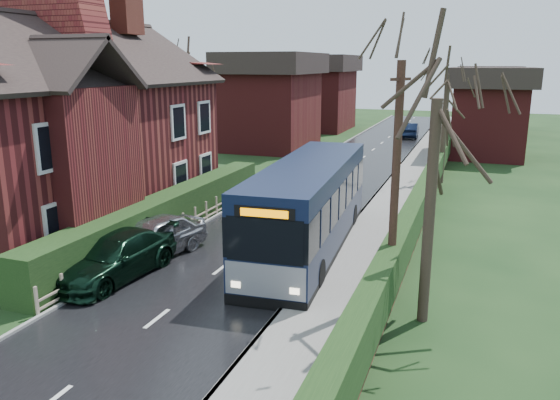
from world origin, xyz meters
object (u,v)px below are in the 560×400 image
at_px(car_green, 115,257).
at_px(bus_stop_sign, 343,192).
at_px(telegraph_pole, 395,187).
at_px(bus, 309,208).
at_px(brick_house, 60,123).
at_px(car_silver, 153,237).

bearing_deg(car_green, bus_stop_sign, 48.68).
distance_m(car_green, bus_stop_sign, 8.54).
relative_size(bus_stop_sign, telegraph_pole, 0.45).
bearing_deg(telegraph_pole, bus, 159.08).
relative_size(brick_house, car_silver, 3.37).
xyz_separation_m(brick_house, car_silver, (5.93, -2.51, -3.64)).
relative_size(bus, car_green, 2.27).
bearing_deg(telegraph_pole, bus_stop_sign, 143.30).
xyz_separation_m(car_green, bus_stop_sign, (6.10, 5.82, 1.35)).
height_order(brick_house, bus_stop_sign, brick_house).
xyz_separation_m(car_silver, car_green, (-0.10, -2.09, -0.03)).
bearing_deg(bus, bus_stop_sign, 43.80).
height_order(brick_house, car_silver, brick_house).
bearing_deg(brick_house, car_silver, -22.90).
bearing_deg(car_silver, bus, 41.38).
distance_m(bus, bus_stop_sign, 1.54).
distance_m(bus, telegraph_pole, 5.47).
height_order(car_silver, car_green, car_silver).
relative_size(bus, car_silver, 2.55).
xyz_separation_m(bus, car_silver, (-5.00, -2.63, -0.90)).
height_order(bus, car_green, bus).
xyz_separation_m(brick_house, car_green, (5.83, -4.60, -3.67)).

